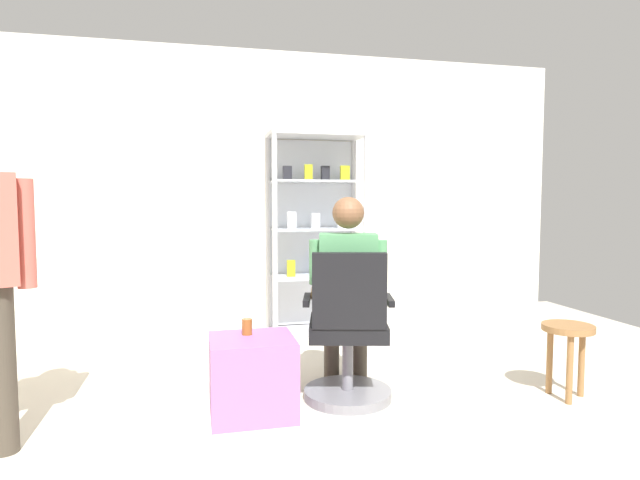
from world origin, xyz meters
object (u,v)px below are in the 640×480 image
object	(u,v)px
seated_shopkeeper	(347,286)
tea_glass	(247,327)
office_chair	(348,340)
storage_crate	(252,376)
wooden_stool	(568,340)
display_cabinet_main	(315,232)

from	to	relation	value
seated_shopkeeper	tea_glass	xyz separation A→B (m)	(-0.67, -0.14, -0.20)
office_chair	seated_shopkeeper	distance (m)	0.36
office_chair	storage_crate	size ratio (longest dim) A/B	1.97
wooden_stool	office_chair	bearing A→B (deg)	169.54
office_chair	tea_glass	size ratio (longest dim) A/B	10.07
display_cabinet_main	seated_shopkeeper	xyz separation A→B (m)	(-0.15, -1.63, -0.25)
storage_crate	wooden_stool	world-z (taller)	wooden_stool
display_cabinet_main	seated_shopkeeper	size ratio (longest dim) A/B	1.47
display_cabinet_main	storage_crate	size ratio (longest dim) A/B	3.89
seated_shopkeeper	wooden_stool	bearing A→B (deg)	-17.10
seated_shopkeeper	display_cabinet_main	bearing A→B (deg)	84.67
office_chair	seated_shopkeeper	xyz separation A→B (m)	(0.04, 0.16, 0.32)
display_cabinet_main	office_chair	distance (m)	1.88
office_chair	seated_shopkeeper	world-z (taller)	seated_shopkeeper
display_cabinet_main	tea_glass	bearing A→B (deg)	-114.87
office_chair	storage_crate	distance (m)	0.63
storage_crate	tea_glass	bearing A→B (deg)	104.60
storage_crate	wooden_stool	distance (m)	2.01
office_chair	seated_shopkeeper	size ratio (longest dim) A/B	0.74
display_cabinet_main	storage_crate	distance (m)	2.14
wooden_stool	tea_glass	bearing A→B (deg)	172.20
storage_crate	tea_glass	world-z (taller)	tea_glass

